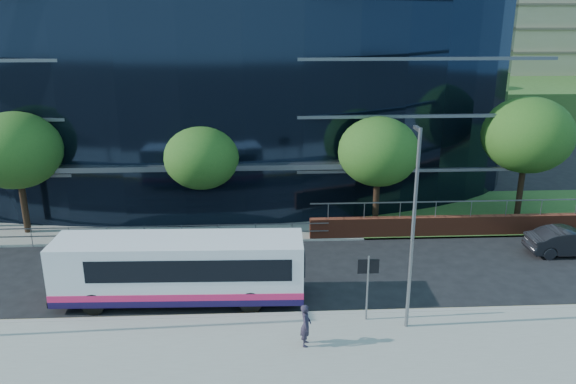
{
  "coord_description": "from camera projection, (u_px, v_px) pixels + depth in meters",
  "views": [
    {
      "loc": [
        0.29,
        -21.54,
        12.06
      ],
      "look_at": [
        1.82,
        8.0,
        2.55
      ],
      "focal_mm": 35.0,
      "sensor_mm": 36.0,
      "label": 1
    }
  ],
  "objects": [
    {
      "name": "parked_car",
      "position": [
        569.0,
        242.0,
        29.09
      ],
      "size": [
        4.33,
        1.55,
        1.42
      ],
      "primitive_type": "imported",
      "rotation": [
        0.0,
        0.0,
        1.56
      ],
      "color": "black",
      "rests_on": "ground"
    },
    {
      "name": "pavement_near",
      "position": [
        255.0,
        376.0,
        19.37
      ],
      "size": [
        80.0,
        8.0,
        0.15
      ],
      "primitive_type": "cube",
      "color": "gray",
      "rests_on": "ground"
    },
    {
      "name": "far_forecourt",
      "position": [
        158.0,
        218.0,
        34.3
      ],
      "size": [
        50.0,
        8.0,
        0.1
      ],
      "primitive_type": "cube",
      "color": "gray",
      "rests_on": "ground"
    },
    {
      "name": "glass_office",
      "position": [
        200.0,
        70.0,
        41.33
      ],
      "size": [
        44.0,
        23.1,
        16.0
      ],
      "color": "black",
      "rests_on": "ground"
    },
    {
      "name": "apartment_block",
      "position": [
        489.0,
        19.0,
        76.73
      ],
      "size": [
        60.0,
        42.0,
        30.0
      ],
      "color": "#2D511E",
      "rests_on": "ground"
    },
    {
      "name": "kerb",
      "position": [
        255.0,
        316.0,
        23.17
      ],
      "size": [
        80.0,
        0.25,
        0.16
      ],
      "primitive_type": "cube",
      "color": "gray",
      "rests_on": "ground"
    },
    {
      "name": "yellow_line_inner",
      "position": [
        255.0,
        313.0,
        23.53
      ],
      "size": [
        80.0,
        0.08,
        0.01
      ],
      "primitive_type": "cube",
      "color": "gold",
      "rests_on": "ground"
    },
    {
      "name": "tree_far_c",
      "position": [
        378.0,
        152.0,
        31.67
      ],
      "size": [
        4.62,
        4.62,
        6.51
      ],
      "color": "black",
      "rests_on": "ground"
    },
    {
      "name": "tree_far_b",
      "position": [
        202.0,
        157.0,
        31.75
      ],
      "size": [
        4.29,
        4.29,
        6.05
      ],
      "color": "black",
      "rests_on": "ground"
    },
    {
      "name": "streetlight_east",
      "position": [
        413.0,
        225.0,
        21.02
      ],
      "size": [
        0.15,
        0.77,
        8.0
      ],
      "color": "slate",
      "rests_on": "pavement_near"
    },
    {
      "name": "city_bus",
      "position": [
        182.0,
        269.0,
        24.13
      ],
      "size": [
        10.74,
        2.75,
        2.89
      ],
      "rotation": [
        0.0,
        0.0,
        -0.03
      ],
      "color": "silver",
      "rests_on": "ground"
    },
    {
      "name": "pedestrian",
      "position": [
        306.0,
        325.0,
        20.81
      ],
      "size": [
        0.48,
        0.66,
        1.66
      ],
      "primitive_type": "imported",
      "rotation": [
        0.0,
        0.0,
        1.43
      ],
      "color": "#272031",
      "rests_on": "pavement_near"
    },
    {
      "name": "street_sign",
      "position": [
        368.0,
        275.0,
        22.21
      ],
      "size": [
        0.85,
        0.09,
        2.8
      ],
      "color": "slate",
      "rests_on": "pavement_near"
    },
    {
      "name": "tree_far_a",
      "position": [
        16.0,
        150.0,
        30.58
      ],
      "size": [
        4.95,
        4.95,
        6.98
      ],
      "color": "black",
      "rests_on": "ground"
    },
    {
      "name": "tree_far_d",
      "position": [
        527.0,
        135.0,
        32.86
      ],
      "size": [
        5.28,
        5.28,
        7.44
      ],
      "color": "black",
      "rests_on": "ground"
    },
    {
      "name": "tree_dist_e",
      "position": [
        473.0,
        83.0,
        61.98
      ],
      "size": [
        4.62,
        4.62,
        6.51
      ],
      "color": "black",
      "rests_on": "ground"
    },
    {
      "name": "ground",
      "position": [
        255.0,
        306.0,
        24.15
      ],
      "size": [
        200.0,
        200.0,
        0.0
      ],
      "primitive_type": "plane",
      "color": "black",
      "rests_on": "ground"
    },
    {
      "name": "guard_railings",
      "position": [
        107.0,
        231.0,
        30.16
      ],
      "size": [
        24.0,
        0.05,
        1.1
      ],
      "color": "slate",
      "rests_on": "ground"
    },
    {
      "name": "yellow_line_outer",
      "position": [
        255.0,
        315.0,
        23.39
      ],
      "size": [
        80.0,
        0.08,
        0.01
      ],
      "primitive_type": "cube",
      "color": "gold",
      "rests_on": "ground"
    }
  ]
}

